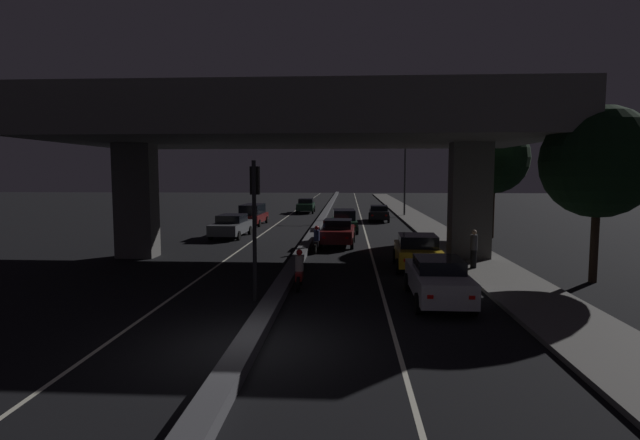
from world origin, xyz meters
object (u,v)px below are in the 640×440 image
object	(u,v)px
car_black_fifth	(379,213)
motorcycle_black_filtering_mid	(317,241)
car_white_lead	(438,279)
car_grey_lead_oncoming	(231,226)
traffic_light_left_of_median	(255,206)
car_dark_red_third	(338,232)
car_taxi_yellow_second	(417,251)
pedestrian_on_sidewalk	(474,249)
car_dark_red_second_oncoming	(253,214)
car_dark_green_third_oncoming	(306,205)
motorcycle_red_filtering_near	(299,272)
street_lamp	(402,169)
car_dark_green_fourth	(344,220)

from	to	relation	value
car_black_fifth	motorcycle_black_filtering_mid	bearing A→B (deg)	168.58
car_white_lead	car_grey_lead_oncoming	world-z (taller)	car_white_lead
traffic_light_left_of_median	car_grey_lead_oncoming	xyz separation A→B (m)	(-4.85, 16.88, -2.48)
car_black_fifth	motorcycle_black_filtering_mid	xyz separation A→B (m)	(-4.53, -18.34, -0.14)
car_dark_red_third	car_white_lead	bearing A→B (deg)	-162.09
car_white_lead	car_taxi_yellow_second	xyz separation A→B (m)	(0.11, 5.88, 0.04)
car_dark_red_third	pedestrian_on_sidewalk	world-z (taller)	pedestrian_on_sidewalk
car_white_lead	car_taxi_yellow_second	bearing A→B (deg)	-0.48
car_taxi_yellow_second	car_dark_red_third	xyz separation A→B (m)	(-3.77, 7.30, -0.02)
car_taxi_yellow_second	pedestrian_on_sidewalk	world-z (taller)	pedestrian_on_sidewalk
car_dark_red_second_oncoming	car_dark_green_third_oncoming	bearing A→B (deg)	167.48
motorcycle_red_filtering_near	car_dark_red_third	bearing A→B (deg)	-7.29
traffic_light_left_of_median	car_taxi_yellow_second	distance (m)	9.03
car_taxi_yellow_second	car_dark_red_third	bearing A→B (deg)	29.57
street_lamp	car_dark_green_third_oncoming	xyz separation A→B (m)	(-10.08, 4.12, -4.02)
car_dark_red_third	pedestrian_on_sidewalk	bearing A→B (deg)	-138.49
car_white_lead	car_black_fifth	bearing A→B (deg)	1.06
car_dark_red_second_oncoming	car_dark_red_third	bearing A→B (deg)	34.22
car_grey_lead_oncoming	car_taxi_yellow_second	bearing A→B (deg)	47.91
street_lamp	motorcycle_red_filtering_near	bearing A→B (deg)	-102.56
car_taxi_yellow_second	car_grey_lead_oncoming	bearing A→B (deg)	47.93
street_lamp	car_taxi_yellow_second	distance (m)	28.60
traffic_light_left_of_median	car_dark_red_third	size ratio (longest dim) A/B	1.09
traffic_light_left_of_median	car_dark_red_second_oncoming	world-z (taller)	traffic_light_left_of_median
car_dark_red_second_oncoming	car_white_lead	bearing A→B (deg)	25.79
street_lamp	car_black_fifth	world-z (taller)	street_lamp
car_dark_red_third	car_dark_green_third_oncoming	world-z (taller)	car_dark_red_third
street_lamp	motorcycle_black_filtering_mid	world-z (taller)	street_lamp
motorcycle_red_filtering_near	motorcycle_black_filtering_mid	distance (m)	8.71
car_grey_lead_oncoming	street_lamp	bearing A→B (deg)	144.57
car_dark_green_fourth	car_dark_red_second_oncoming	bearing A→B (deg)	55.36
car_dark_red_second_oncoming	car_black_fifth	bearing A→B (deg)	111.51
motorcycle_black_filtering_mid	car_dark_red_third	bearing A→B (deg)	-19.62
car_dark_red_second_oncoming	car_taxi_yellow_second	bearing A→B (deg)	32.28
car_dark_red_second_oncoming	car_grey_lead_oncoming	bearing A→B (deg)	2.23
car_dark_green_fourth	car_taxi_yellow_second	bearing A→B (deg)	-169.13
car_black_fifth	car_grey_lead_oncoming	distance (m)	16.17
car_black_fifth	car_white_lead	bearing A→B (deg)	-177.05
car_dark_red_third	car_dark_green_fourth	size ratio (longest dim) A/B	0.94
car_dark_red_third	car_black_fifth	size ratio (longest dim) A/B	0.99
traffic_light_left_of_median	car_white_lead	xyz separation A→B (m)	(6.20, 0.10, -2.48)
street_lamp	car_dark_red_second_oncoming	world-z (taller)	street_lamp
traffic_light_left_of_median	car_dark_red_third	bearing A→B (deg)	79.18
car_dark_red_third	car_dark_red_second_oncoming	xyz separation A→B (m)	(-7.47, 11.71, 0.12)
street_lamp	car_dark_red_third	distance (m)	22.14
pedestrian_on_sidewalk	car_dark_red_second_oncoming	bearing A→B (deg)	125.27
car_white_lead	car_black_fifth	world-z (taller)	car_white_lead
street_lamp	motorcycle_black_filtering_mid	xyz separation A→B (m)	(-7.11, -23.64, -4.21)
street_lamp	car_dark_red_third	xyz separation A→B (m)	(-5.99, -20.93, -4.03)
street_lamp	car_grey_lead_oncoming	size ratio (longest dim) A/B	1.69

